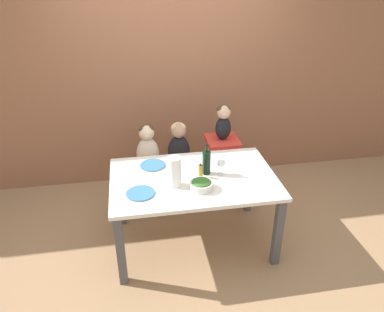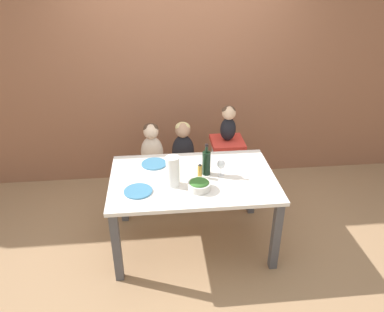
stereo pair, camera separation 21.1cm
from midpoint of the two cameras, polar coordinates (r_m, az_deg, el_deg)
The scene contains 16 objects.
ground_plane at distance 3.84m, azimuth -1.42°, elevation -12.81°, with size 14.00×14.00×0.00m, color #9E7A56.
wall_back at distance 4.40m, azimuth -4.32°, elevation 12.66°, with size 10.00×0.06×2.70m.
dining_table at distance 3.45m, azimuth -1.55°, elevation -4.66°, with size 1.50×0.96×0.75m.
chair_far_left at distance 4.19m, azimuth -7.99°, elevation -2.76°, with size 0.42×0.43×0.45m.
chair_far_center at distance 4.21m, azimuth -3.40°, elevation -2.38°, with size 0.42×0.43×0.45m.
chair_right_highchair at distance 4.18m, azimuth 3.17°, elevation 0.59°, with size 0.35×0.36×0.75m.
person_child_left at distance 4.03m, azimuth -8.30°, elevation 1.34°, with size 0.24×0.18×0.52m.
person_child_center at distance 4.05m, azimuth -3.53°, elevation 1.72°, with size 0.24×0.18×0.52m.
person_baby_right at distance 4.02m, azimuth 3.31°, elevation 5.47°, with size 0.17×0.15×0.39m.
wine_bottle at distance 3.40m, azimuth 0.44°, elevation -0.93°, with size 0.08×0.08×0.31m.
paper_towel_roll at distance 3.22m, azimuth -4.57°, elevation -2.47°, with size 0.12×0.12×0.28m.
wine_glass_near at distance 3.40m, azimuth 2.70°, elevation -1.18°, with size 0.08×0.08×0.16m.
salad_bowl_large at distance 3.21m, azimuth -0.45°, elevation -4.39°, with size 0.20×0.20×0.09m.
dinner_plate_front_left at distance 3.21m, azimuth -9.75°, elevation -5.64°, with size 0.24×0.24×0.01m.
dinner_plate_back_left at distance 3.61m, azimuth -7.68°, elevation -1.41°, with size 0.24×0.24×0.01m.
condiment_bottle_hot_sauce at distance 3.37m, azimuth -0.51°, elevation -2.25°, with size 0.04×0.04×0.14m.
Camera 1 is at (-0.51, -2.86, 2.51)m, focal length 35.00 mm.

